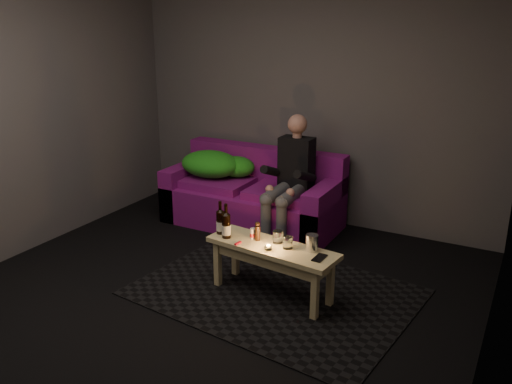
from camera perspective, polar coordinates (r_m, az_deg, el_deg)
floor at (r=4.23m, az=-6.91°, el=-12.29°), size 4.50×4.50×0.00m
room at (r=4.06m, az=-3.95°, el=11.22°), size 4.50×4.50×4.50m
rug at (r=4.44m, az=1.96°, el=-10.46°), size 2.28×1.78×0.01m
sofa at (r=5.72m, az=-0.23°, el=-0.63°), size 1.82×0.82×0.78m
green_blanket at (r=5.85m, az=-4.30°, el=2.89°), size 0.80×0.55×0.27m
person at (r=5.29m, az=3.60°, el=1.65°), size 0.33×0.75×1.21m
coffee_table at (r=4.24m, az=1.71°, el=-6.59°), size 1.09×0.46×0.43m
beer_bottle_a at (r=4.40m, az=-3.76°, el=-3.13°), size 0.07×0.07×0.28m
beer_bottle_b at (r=4.32m, az=-3.16°, el=-3.52°), size 0.07×0.07×0.29m
salt_shaker at (r=4.32m, az=-0.35°, el=-4.38°), size 0.04×0.04×0.09m
pepper_mill at (r=4.28m, az=0.15°, el=-4.36°), size 0.05×0.05×0.12m
tumbler_back at (r=4.24m, az=2.33°, el=-4.74°), size 0.09×0.09×0.10m
tealight at (r=4.13m, az=1.31°, el=-5.80°), size 0.05×0.05×0.04m
tumbler_front at (r=4.15m, az=3.36°, el=-5.34°), size 0.08×0.08×0.09m
steel_cup at (r=4.12m, az=5.91°, el=-5.34°), size 0.12×0.12×0.13m
smartphone at (r=4.02m, az=6.71°, el=-6.90°), size 0.08×0.15×0.01m
red_lighter at (r=4.24m, az=-1.92°, el=-5.40°), size 0.03×0.07×0.01m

